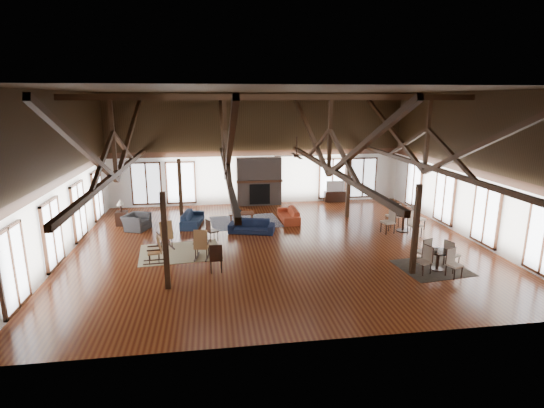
{
  "coord_description": "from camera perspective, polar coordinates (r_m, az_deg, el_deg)",
  "views": [
    {
      "loc": [
        -2.55,
        -15.93,
        5.73
      ],
      "look_at": [
        -0.1,
        1.0,
        1.43
      ],
      "focal_mm": 28.0,
      "sensor_mm": 36.0,
      "label": 1
    }
  ],
  "objects": [
    {
      "name": "side_table_lamp",
      "position": [
        20.71,
        -19.59,
        -1.45
      ],
      "size": [
        0.49,
        0.49,
        1.25
      ],
      "color": "black",
      "rests_on": "floor"
    },
    {
      "name": "post_grid",
      "position": [
        16.67,
        0.84,
        -0.51
      ],
      "size": [
        8.16,
        7.16,
        3.05
      ],
      "color": "black",
      "rests_on": "floor"
    },
    {
      "name": "television",
      "position": [
        24.18,
        8.48,
        2.43
      ],
      "size": [
        1.06,
        0.15,
        0.61
      ],
      "primitive_type": "imported",
      "rotation": [
        0.0,
        0.0,
        -0.01
      ],
      "color": "#B2B2B2",
      "rests_on": "tv_console"
    },
    {
      "name": "cafe_table_near",
      "position": [
        15.6,
        21.43,
        -6.62
      ],
      "size": [
        1.84,
        1.84,
        0.94
      ],
      "rotation": [
        0.0,
        0.0,
        0.33
      ],
      "color": "black",
      "rests_on": "floor"
    },
    {
      "name": "sofa_navy_left",
      "position": [
        19.96,
        -10.66,
        -1.94
      ],
      "size": [
        2.13,
        1.08,
        0.59
      ],
      "primitive_type": "imported",
      "rotation": [
        0.0,
        0.0,
        1.42
      ],
      "color": "#15223B",
      "rests_on": "floor"
    },
    {
      "name": "wall_back",
      "position": [
        23.23,
        -1.88,
        7.34
      ],
      "size": [
        16.0,
        0.02,
        6.0
      ],
      "primitive_type": "cube",
      "color": "white",
      "rests_on": "floor"
    },
    {
      "name": "roof_truss",
      "position": [
        16.22,
        0.87,
        8.08
      ],
      "size": [
        15.6,
        14.07,
        3.14
      ],
      "color": "black",
      "rests_on": "wall_back"
    },
    {
      "name": "tv_console",
      "position": [
        24.31,
        8.43,
        1.03
      ],
      "size": [
        1.2,
        0.45,
        0.6
      ],
      "primitive_type": "cube",
      "color": "black",
      "rests_on": "floor"
    },
    {
      "name": "ceiling",
      "position": [
        16.13,
        0.9,
        15.06
      ],
      "size": [
        16.0,
        14.0,
        0.02
      ],
      "primitive_type": "cube",
      "color": "black",
      "rests_on": "wall_back"
    },
    {
      "name": "side_chair_a",
      "position": [
        17.47,
        -8.31,
        -3.3
      ],
      "size": [
        0.54,
        0.54,
        0.94
      ],
      "rotation": [
        0.0,
        0.0,
        -1.09
      ],
      "color": "black",
      "rests_on": "floor"
    },
    {
      "name": "side_chair_b",
      "position": [
        14.39,
        -7.55,
        -6.95
      ],
      "size": [
        0.44,
        0.44,
        1.02
      ],
      "rotation": [
        0.0,
        0.0,
        0.03
      ],
      "color": "black",
      "rests_on": "floor"
    },
    {
      "name": "cafe_table_far",
      "position": [
        19.51,
        17.26,
        -1.95
      ],
      "size": [
        2.15,
        2.15,
        1.1
      ],
      "rotation": [
        0.0,
        0.0,
        0.2
      ],
      "color": "black",
      "rests_on": "floor"
    },
    {
      "name": "fireplace",
      "position": [
        23.17,
        -1.76,
        3.04
      ],
      "size": [
        2.5,
        0.69,
        2.6
      ],
      "color": "#65564D",
      "rests_on": "floor"
    },
    {
      "name": "rug_dark",
      "position": [
        15.85,
        20.7,
        -8.03
      ],
      "size": [
        2.42,
        2.24,
        0.01
      ],
      "primitive_type": "cube",
      "rotation": [
        0.0,
        0.0,
        0.11
      ],
      "color": "black",
      "rests_on": "floor"
    },
    {
      "name": "rocking_chair_b",
      "position": [
        15.69,
        -9.5,
        -5.45
      ],
      "size": [
        0.61,
        0.94,
        1.13
      ],
      "rotation": [
        0.0,
        0.0,
        -0.17
      ],
      "color": "#8E5D36",
      "rests_on": "floor"
    },
    {
      "name": "wall_right",
      "position": [
        19.3,
        25.11,
        4.64
      ],
      "size": [
        0.02,
        14.0,
        6.0
      ],
      "primitive_type": "cube",
      "color": "white",
      "rests_on": "floor"
    },
    {
      "name": "sofa_orange",
      "position": [
        20.3,
        2.26,
        -1.44
      ],
      "size": [
        2.01,
        0.79,
        0.59
      ],
      "primitive_type": "imported",
      "rotation": [
        0.0,
        0.0,
        -1.57
      ],
      "color": "#B03E22",
      "rests_on": "floor"
    },
    {
      "name": "armchair",
      "position": [
        19.84,
        -17.74,
        -2.32
      ],
      "size": [
        1.35,
        1.28,
        0.7
      ],
      "primitive_type": "imported",
      "rotation": [
        0.0,
        0.0,
        1.19
      ],
      "color": "#323235",
      "rests_on": "floor"
    },
    {
      "name": "coffee_table",
      "position": [
        20.09,
        -4.13,
        -1.34
      ],
      "size": [
        1.19,
        0.61,
        0.45
      ],
      "rotation": [
        0.0,
        0.0,
        0.01
      ],
      "color": "brown",
      "rests_on": "floor"
    },
    {
      "name": "wall_front",
      "position": [
        9.68,
        7.4,
        -2.4
      ],
      "size": [
        16.0,
        0.02,
        6.0
      ],
      "primitive_type": "cube",
      "color": "white",
      "rests_on": "floor"
    },
    {
      "name": "rocking_chair_c",
      "position": [
        15.71,
        -15.27,
        -5.98
      ],
      "size": [
        0.8,
        0.47,
        0.99
      ],
      "rotation": [
        0.0,
        0.0,
        1.65
      ],
      "color": "#8E5D36",
      "rests_on": "floor"
    },
    {
      "name": "cup_far",
      "position": [
        19.45,
        17.43,
        -1.1
      ],
      "size": [
        0.14,
        0.14,
        0.11
      ],
      "primitive_type": "imported",
      "rotation": [
        0.0,
        0.0,
        0.02
      ],
      "color": "#B2B2B2",
      "rests_on": "cafe_table_far"
    },
    {
      "name": "vase",
      "position": [
        20.12,
        -4.43,
        -0.84
      ],
      "size": [
        0.25,
        0.25,
        0.21
      ],
      "primitive_type": "imported",
      "rotation": [
        0.0,
        0.0,
        0.28
      ],
      "color": "#B2B2B2",
      "rests_on": "coffee_table"
    },
    {
      "name": "rug_tan",
      "position": [
        16.65,
        -12.25,
        -6.34
      ],
      "size": [
        3.2,
        2.63,
        0.01
      ],
      "primitive_type": "cube",
      "rotation": [
        0.0,
        0.0,
        0.1
      ],
      "color": "tan",
      "rests_on": "floor"
    },
    {
      "name": "cup_near",
      "position": [
        15.51,
        21.21,
        -5.71
      ],
      "size": [
        0.14,
        0.14,
        0.1
      ],
      "primitive_type": "imported",
      "rotation": [
        0.0,
        0.0,
        0.15
      ],
      "color": "#B2B2B2",
      "rests_on": "cafe_table_near"
    },
    {
      "name": "rocking_chair_a",
      "position": [
        17.02,
        -14.1,
        -4.12
      ],
      "size": [
        0.77,
        0.99,
        1.13
      ],
      "rotation": [
        0.0,
        0.0,
        0.4
      ],
      "color": "#8E5D36",
      "rests_on": "floor"
    },
    {
      "name": "sofa_navy_front",
      "position": [
        18.52,
        -2.76,
        -3.01
      ],
      "size": [
        2.11,
        1.28,
        0.58
      ],
      "primitive_type": "imported",
      "rotation": [
        0.0,
        0.0,
        -0.28
      ],
      "color": "#131A34",
      "rests_on": "floor"
    },
    {
      "name": "ceiling_fan",
      "position": [
        15.37,
        3.31,
        6.61
      ],
      "size": [
        1.6,
        1.6,
        0.75
      ],
      "color": "black",
      "rests_on": "roof_truss"
    },
    {
      "name": "wall_left",
      "position": [
        17.05,
        -26.79,
        3.37
      ],
      "size": [
        0.02,
        14.0,
        6.0
      ],
      "primitive_type": "cube",
      "color": "white",
      "rests_on": "floor"
    },
    {
      "name": "rug_navy",
      "position": [
        20.22,
        -3.61,
        -2.38
      ],
      "size": [
        3.39,
        2.65,
        0.01
      ],
      "primitive_type": "cube",
      "rotation": [
        0.0,
        0.0,
        0.08
      ],
      "color": "#191E46",
      "rests_on": "floor"
    },
    {
      "name": "floor",
      "position": [
        17.12,
        0.82,
        -5.46
      ],
      "size": [
        16.0,
        16.0,
        0.0
      ],
      "primitive_type": "plane",
      "color": "brown",
      "rests_on": "ground"
    }
  ]
}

